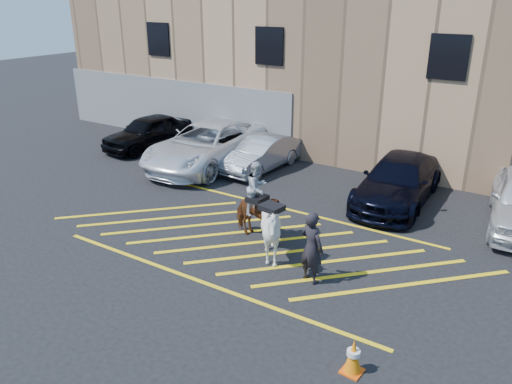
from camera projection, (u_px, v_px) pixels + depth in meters
The scene contains 11 objects.
ground at pixel (263, 238), 14.42m from camera, with size 90.00×90.00×0.00m, color black.
car_black_suv at pixel (148, 132), 22.57m from camera, with size 1.77×4.39×1.49m, color black.
car_white_pickup at pixel (207, 145), 20.23m from camera, with size 2.88×6.24×1.73m, color white.
car_silver_sedan at pixel (261, 154), 19.83m from camera, with size 1.39×3.99×1.31m, color gray.
car_blue_suv at pixel (398, 180), 16.71m from camera, with size 2.12×5.20×1.51m, color black.
handler at pixel (312, 247), 11.97m from camera, with size 0.67×0.44×1.83m, color black.
warehouse at pixel (402, 63), 22.48m from camera, with size 32.42×10.20×7.30m.
hatching_zone at pixel (257, 242), 14.18m from camera, with size 12.60×5.12×0.01m.
mounted_bay at pixel (257, 209), 14.02m from camera, with size 1.84×0.97×2.34m.
saddled_white at pixel (271, 231), 12.86m from camera, with size 1.64×1.79×1.74m.
traffic_cone at pixel (353, 356), 9.20m from camera, with size 0.41×0.41×0.73m.
Camera 1 is at (6.72, -11.00, 6.60)m, focal length 35.00 mm.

